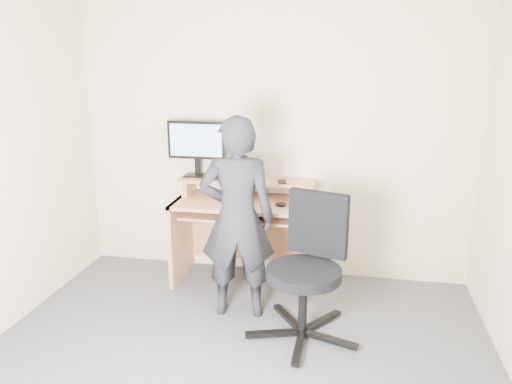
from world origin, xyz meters
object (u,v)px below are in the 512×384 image
(desk, at_px, (246,220))
(office_chair, at_px, (308,262))
(person, at_px, (237,218))
(monitor, at_px, (197,144))

(desk, relative_size, office_chair, 1.19)
(office_chair, height_order, person, person)
(desk, bearing_deg, monitor, 169.61)
(desk, relative_size, monitor, 2.28)
(office_chair, bearing_deg, person, 179.37)
(monitor, distance_m, office_chair, 1.57)
(desk, distance_m, person, 0.68)
(monitor, height_order, office_chair, monitor)
(desk, xyz_separation_m, person, (0.07, -0.64, 0.23))
(monitor, relative_size, person, 0.34)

